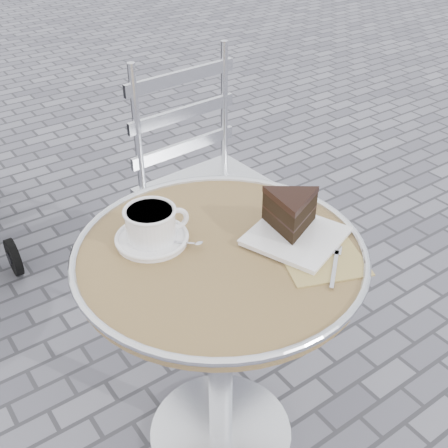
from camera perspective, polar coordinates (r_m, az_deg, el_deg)
ground at (r=1.89m, az=-0.33°, el=-20.68°), size 80.00×80.00×0.00m
cafe_table at (r=1.46m, az=-0.40°, el=-7.87°), size 0.72×0.72×0.74m
cappuccino_set at (r=1.38m, az=-7.33°, el=-0.33°), size 0.18×0.19×0.09m
cake_plate_set at (r=1.39m, az=7.03°, el=0.69°), size 0.26×0.34×0.11m
bistro_chair at (r=2.02m, az=-2.68°, el=6.43°), size 0.46×0.46×0.98m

